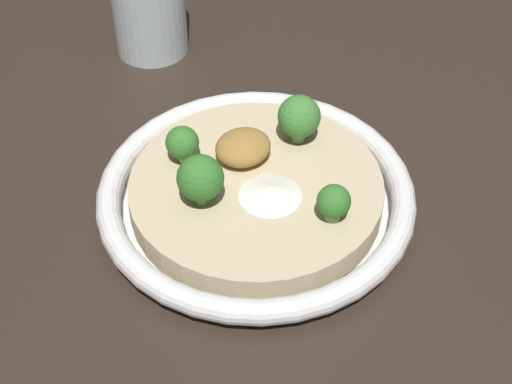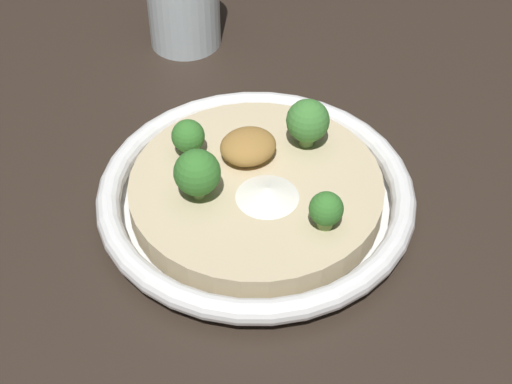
# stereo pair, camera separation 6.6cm
# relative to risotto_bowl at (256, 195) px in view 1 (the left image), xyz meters

# --- Properties ---
(ground_plane) EXTENTS (6.00, 6.00, 0.00)m
(ground_plane) POSITION_rel_risotto_bowl_xyz_m (0.00, 0.00, -0.02)
(ground_plane) COLOR #2D231C
(risotto_bowl) EXTENTS (0.27, 0.27, 0.03)m
(risotto_bowl) POSITION_rel_risotto_bowl_xyz_m (0.00, 0.00, 0.00)
(risotto_bowl) COLOR white
(risotto_bowl) RESTS_ON ground_plane
(cheese_sprinkle) EXTENTS (0.05, 0.05, 0.01)m
(cheese_sprinkle) POSITION_rel_risotto_bowl_xyz_m (-0.00, -0.02, 0.02)
(cheese_sprinkle) COLOR white
(cheese_sprinkle) RESTS_ON risotto_bowl
(crispy_onion_garnish) EXTENTS (0.05, 0.04, 0.02)m
(crispy_onion_garnish) POSITION_rel_risotto_bowl_xyz_m (0.01, 0.03, 0.03)
(crispy_onion_garnish) COLOR #A37538
(crispy_onion_garnish) RESTS_ON risotto_bowl
(broccoli_back) EXTENTS (0.03, 0.03, 0.03)m
(broccoli_back) POSITION_rel_risotto_bowl_xyz_m (-0.03, 0.06, 0.03)
(broccoli_back) COLOR #84A856
(broccoli_back) RESTS_ON risotto_bowl
(broccoli_front_right) EXTENTS (0.03, 0.03, 0.03)m
(broccoli_front_right) POSITION_rel_risotto_bowl_xyz_m (0.03, -0.07, 0.03)
(broccoli_front_right) COLOR #84A856
(broccoli_front_right) RESTS_ON risotto_bowl
(broccoli_left) EXTENTS (0.04, 0.04, 0.05)m
(broccoli_left) POSITION_rel_risotto_bowl_xyz_m (-0.05, 0.01, 0.04)
(broccoli_left) COLOR #84A856
(broccoli_left) RESTS_ON risotto_bowl
(broccoli_back_right) EXTENTS (0.04, 0.04, 0.05)m
(broccoli_back_right) POSITION_rel_risotto_bowl_xyz_m (0.06, 0.02, 0.04)
(broccoli_back_right) COLOR #668E47
(broccoli_back_right) RESTS_ON risotto_bowl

